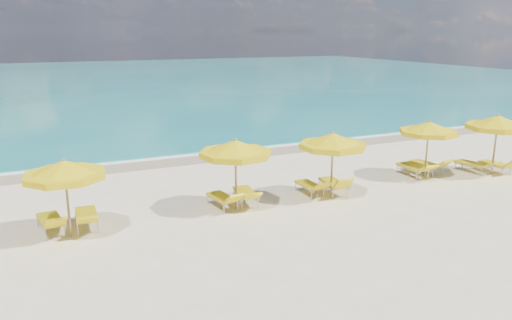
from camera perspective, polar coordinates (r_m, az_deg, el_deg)
name	(u,v)px	position (r m, az deg, el deg)	size (l,w,h in m)	color
ground_plane	(274,203)	(17.46, 2.03, -4.94)	(120.00, 120.00, 0.00)	beige
ocean	(97,81)	(63.43, -17.76, 8.59)	(120.00, 80.00, 0.30)	#147371
wet_sand_band	(205,156)	(24.04, -5.80, 0.45)	(120.00, 2.60, 0.01)	tan
foam_line	(200,153)	(24.78, -6.39, 0.86)	(120.00, 1.20, 0.03)	white
whitecap_near	(59,131)	(32.30, -21.55, 3.13)	(14.00, 0.36, 0.05)	white
whitecap_far	(233,103)	(42.07, -2.70, 6.56)	(18.00, 0.30, 0.05)	white
umbrella_3	(65,170)	(15.04, -21.04, -1.10)	(2.94, 2.94, 2.37)	#A28451
umbrella_4	(235,149)	(16.29, -2.36, 1.28)	(2.89, 2.89, 2.45)	#A28451
umbrella_5	(333,141)	(17.67, 8.78, 2.12)	(3.11, 3.11, 2.43)	#A28451
umbrella_6	(429,129)	(21.24, 19.14, 3.42)	(2.75, 2.75, 2.37)	#A28451
umbrella_7	(498,123)	(22.64, 25.90, 3.83)	(2.85, 2.85, 2.56)	#A28451
lounger_3_left	(51,225)	(16.11, -22.36, -6.92)	(0.84, 1.89, 0.82)	#A5A8AD
lounger_3_right	(87,220)	(16.12, -18.78, -6.55)	(0.72, 1.97, 0.78)	#A5A8AD
lounger_4_left	(223,202)	(16.97, -3.79, -4.79)	(0.82, 1.79, 0.78)	#A5A8AD
lounger_4_right	(246,197)	(17.34, -1.18, -4.28)	(0.91, 1.97, 0.76)	#A5A8AD
lounger_5_left	(310,189)	(18.38, 6.20, -3.32)	(0.60, 1.73, 0.74)	#A5A8AD
lounger_5_right	(334,187)	(18.62, 8.86, -3.11)	(0.90, 1.90, 0.88)	#A5A8AD
lounger_6_left	(413,171)	(21.54, 17.52, -1.20)	(0.70, 1.93, 0.77)	#A5A8AD
lounger_6_right	(427,168)	(22.19, 18.96, -0.86)	(0.77, 1.91, 0.84)	#A5A8AD
lounger_7_left	(473,167)	(23.03, 23.52, -0.78)	(0.95, 1.91, 0.72)	#A5A8AD
lounger_7_right	(496,167)	(23.52, 25.72, -0.75)	(0.61, 1.64, 0.77)	#A5A8AD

